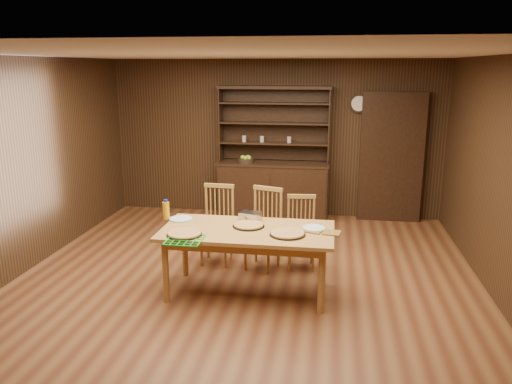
% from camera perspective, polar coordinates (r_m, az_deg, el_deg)
% --- Properties ---
extents(floor, '(6.00, 6.00, 0.00)m').
position_cam_1_polar(floor, '(5.92, -1.33, -10.55)').
color(floor, brown).
rests_on(floor, ground).
extents(room_shell, '(6.00, 6.00, 6.00)m').
position_cam_1_polar(room_shell, '(5.45, -1.43, 4.70)').
color(room_shell, white).
rests_on(room_shell, floor).
extents(china_hutch, '(1.84, 0.52, 2.17)m').
position_cam_1_polar(china_hutch, '(8.32, 1.97, 1.08)').
color(china_hutch, black).
rests_on(china_hutch, floor).
extents(doorway, '(1.00, 0.18, 2.10)m').
position_cam_1_polar(doorway, '(8.37, 15.18, 3.85)').
color(doorway, black).
rests_on(doorway, floor).
extents(wall_clock, '(0.30, 0.05, 0.30)m').
position_cam_1_polar(wall_clock, '(8.28, 11.68, 9.88)').
color(wall_clock, black).
rests_on(wall_clock, room_shell).
extents(dining_table, '(1.87, 0.94, 0.75)m').
position_cam_1_polar(dining_table, '(5.48, -0.99, -5.09)').
color(dining_table, '#B8823F').
rests_on(dining_table, floor).
extents(chair_left, '(0.43, 0.42, 1.01)m').
position_cam_1_polar(chair_left, '(6.45, -4.39, -3.37)').
color(chair_left, '#B8833F').
rests_on(chair_left, floor).
extents(chair_center, '(0.52, 0.51, 1.02)m').
position_cam_1_polar(chair_center, '(6.26, 0.99, -3.84)').
color(chair_center, '#B8833F').
rests_on(chair_center, floor).
extents(chair_right, '(0.41, 0.40, 0.92)m').
position_cam_1_polar(chair_right, '(6.30, 5.18, -4.31)').
color(chair_right, '#B8833F').
rests_on(chair_right, floor).
extents(pizza_left, '(0.37, 0.37, 0.04)m').
position_cam_1_polar(pizza_left, '(5.31, -8.19, -4.74)').
color(pizza_left, black).
rests_on(pizza_left, dining_table).
extents(pizza_right, '(0.38, 0.38, 0.04)m').
position_cam_1_polar(pizza_right, '(5.27, 3.62, -4.75)').
color(pizza_right, black).
rests_on(pizza_right, dining_table).
extents(pizza_center, '(0.35, 0.35, 0.04)m').
position_cam_1_polar(pizza_center, '(5.53, -0.85, -3.81)').
color(pizza_center, black).
rests_on(pizza_center, dining_table).
extents(cooling_rack, '(0.38, 0.38, 0.02)m').
position_cam_1_polar(cooling_rack, '(5.16, -8.16, -5.41)').
color(cooling_rack, green).
rests_on(cooling_rack, dining_table).
extents(plate_left, '(0.28, 0.28, 0.02)m').
position_cam_1_polar(plate_left, '(5.85, -8.56, -3.04)').
color(plate_left, silver).
rests_on(plate_left, dining_table).
extents(plate_right, '(0.26, 0.26, 0.02)m').
position_cam_1_polar(plate_right, '(5.50, 6.62, -4.09)').
color(plate_right, silver).
rests_on(plate_right, dining_table).
extents(foil_dish, '(0.26, 0.22, 0.09)m').
position_cam_1_polar(foil_dish, '(5.76, -0.66, -2.76)').
color(foil_dish, white).
rests_on(foil_dish, dining_table).
extents(juice_bottle, '(0.08, 0.08, 0.23)m').
position_cam_1_polar(juice_bottle, '(5.87, -10.24, -2.05)').
color(juice_bottle, orange).
rests_on(juice_bottle, dining_table).
extents(pot_holder_a, '(0.21, 0.21, 0.01)m').
position_cam_1_polar(pot_holder_a, '(5.37, 8.64, -4.62)').
color(pot_holder_a, red).
rests_on(pot_holder_a, dining_table).
extents(pot_holder_b, '(0.23, 0.23, 0.01)m').
position_cam_1_polar(pot_holder_b, '(5.41, 6.64, -4.42)').
color(pot_holder_b, red).
rests_on(pot_holder_b, dining_table).
extents(fruit_bowl, '(0.27, 0.27, 0.12)m').
position_cam_1_polar(fruit_bowl, '(8.24, -1.17, 3.72)').
color(fruit_bowl, black).
rests_on(fruit_bowl, china_hutch).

